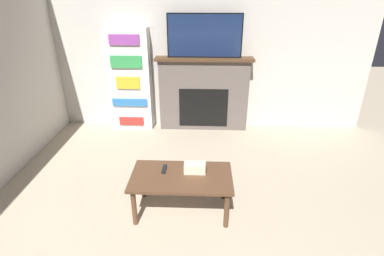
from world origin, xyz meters
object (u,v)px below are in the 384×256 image
Objects in this scene: fireplace at (204,94)px; tv at (205,36)px; coffee_table at (181,180)px; bookshelf at (130,80)px.

fireplace is 1.35× the size of tv.
coffee_table is at bearing -95.67° from fireplace.
tv reaches higher than fireplace.
bookshelf is at bearing -179.88° from tv.
fireplace is 1.21m from bookshelf.
tv is at bearing 0.12° from bookshelf.
fireplace is at bearing 90.00° from tv.
fireplace is 0.92m from tv.
fireplace is at bearing 1.08° from bookshelf.
fireplace is 2.16m from coffee_table.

